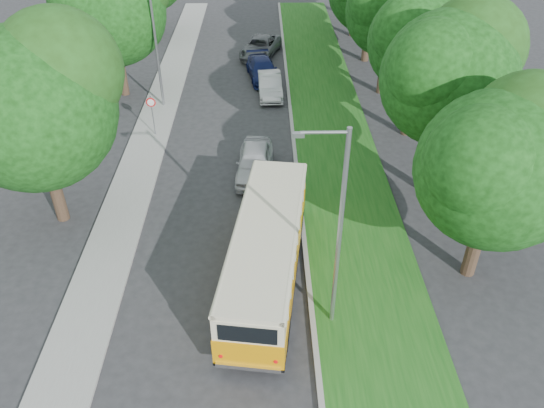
{
  "coord_description": "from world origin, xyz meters",
  "views": [
    {
      "loc": [
        1.85,
        -15.85,
        14.96
      ],
      "look_at": [
        2.2,
        2.88,
        1.5
      ],
      "focal_mm": 35.0,
      "sensor_mm": 36.0,
      "label": 1
    }
  ],
  "objects_px": {
    "vintage_bus": "(267,253)",
    "lamppost_far": "(154,44)",
    "car_silver": "(255,162)",
    "car_white": "(270,85)",
    "car_grey": "(261,47)",
    "lamppost_near": "(337,228)",
    "car_blue": "(262,70)"
  },
  "relations": [
    {
      "from": "car_white",
      "to": "lamppost_near",
      "type": "bearing_deg",
      "value": -87.27
    },
    {
      "from": "lamppost_near",
      "to": "lamppost_far",
      "type": "distance_m",
      "value": 20.53
    },
    {
      "from": "car_silver",
      "to": "car_grey",
      "type": "bearing_deg",
      "value": 92.77
    },
    {
      "from": "lamppost_far",
      "to": "lamppost_near",
      "type": "bearing_deg",
      "value": -64.29
    },
    {
      "from": "lamppost_near",
      "to": "lamppost_far",
      "type": "bearing_deg",
      "value": 115.71
    },
    {
      "from": "car_blue",
      "to": "car_grey",
      "type": "distance_m",
      "value": 4.67
    },
    {
      "from": "car_grey",
      "to": "car_blue",
      "type": "bearing_deg",
      "value": -72.26
    },
    {
      "from": "lamppost_far",
      "to": "car_blue",
      "type": "bearing_deg",
      "value": 34.55
    },
    {
      "from": "lamppost_far",
      "to": "car_grey",
      "type": "xyz_separation_m",
      "value": [
        6.41,
        9.18,
        -3.4
      ]
    },
    {
      "from": "lamppost_far",
      "to": "car_blue",
      "type": "distance_m",
      "value": 8.65
    },
    {
      "from": "lamppost_far",
      "to": "vintage_bus",
      "type": "distance_m",
      "value": 17.79
    },
    {
      "from": "vintage_bus",
      "to": "car_blue",
      "type": "distance_m",
      "value": 20.8
    },
    {
      "from": "lamppost_near",
      "to": "lamppost_far",
      "type": "xyz_separation_m",
      "value": [
        -8.91,
        18.5,
        -0.25
      ]
    },
    {
      "from": "lamppost_near",
      "to": "car_silver",
      "type": "height_order",
      "value": "lamppost_near"
    },
    {
      "from": "car_white",
      "to": "car_blue",
      "type": "distance_m",
      "value": 2.88
    },
    {
      "from": "car_white",
      "to": "car_silver",
      "type": "bearing_deg",
      "value": -97.92
    },
    {
      "from": "car_blue",
      "to": "lamppost_near",
      "type": "bearing_deg",
      "value": -93.54
    },
    {
      "from": "car_silver",
      "to": "car_white",
      "type": "relative_size",
      "value": 1.05
    },
    {
      "from": "lamppost_far",
      "to": "car_white",
      "type": "distance_m",
      "value": 7.99
    },
    {
      "from": "lamppost_near",
      "to": "car_blue",
      "type": "xyz_separation_m",
      "value": [
        -2.36,
        23.01,
        -3.68
      ]
    },
    {
      "from": "vintage_bus",
      "to": "lamppost_near",
      "type": "bearing_deg",
      "value": -36.47
    },
    {
      "from": "car_silver",
      "to": "car_white",
      "type": "height_order",
      "value": "car_silver"
    },
    {
      "from": "vintage_bus",
      "to": "car_silver",
      "type": "relative_size",
      "value": 2.11
    },
    {
      "from": "car_silver",
      "to": "car_blue",
      "type": "relative_size",
      "value": 0.95
    },
    {
      "from": "lamppost_far",
      "to": "car_blue",
      "type": "xyz_separation_m",
      "value": [
        6.54,
        4.51,
        -3.42
      ]
    },
    {
      "from": "vintage_bus",
      "to": "car_blue",
      "type": "height_order",
      "value": "vintage_bus"
    },
    {
      "from": "lamppost_near",
      "to": "car_blue",
      "type": "relative_size",
      "value": 1.68
    },
    {
      "from": "vintage_bus",
      "to": "lamppost_far",
      "type": "bearing_deg",
      "value": 120.18
    },
    {
      "from": "lamppost_far",
      "to": "car_white",
      "type": "xyz_separation_m",
      "value": [
        7.03,
        1.67,
        -3.41
      ]
    },
    {
      "from": "car_white",
      "to": "vintage_bus",
      "type": "bearing_deg",
      "value": -93.83
    },
    {
      "from": "lamppost_far",
      "to": "car_grey",
      "type": "relative_size",
      "value": 1.46
    },
    {
      "from": "car_white",
      "to": "car_grey",
      "type": "distance_m",
      "value": 7.53
    }
  ]
}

